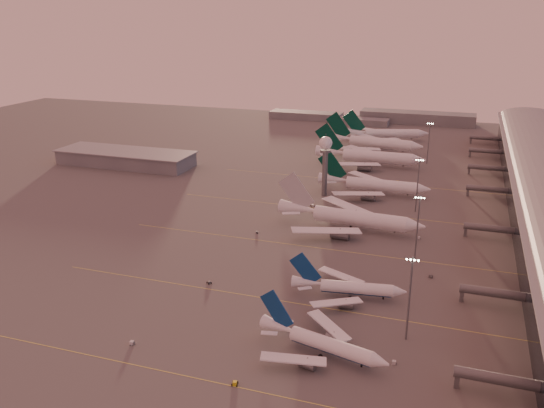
% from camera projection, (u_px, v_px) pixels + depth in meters
% --- Properties ---
extents(ground, '(700.00, 700.00, 0.00)m').
position_uv_depth(ground, '(215.00, 306.00, 177.52)').
color(ground, '#535151').
rests_on(ground, ground).
extents(taxiway_markings, '(180.00, 185.25, 0.02)m').
position_uv_depth(taxiway_markings, '(348.00, 251.00, 218.58)').
color(taxiway_markings, '#E7DA51').
rests_on(taxiway_markings, ground).
extents(hangar, '(82.00, 27.00, 8.50)m').
position_uv_depth(hangar, '(126.00, 158.00, 338.32)').
color(hangar, slate).
rests_on(hangar, ground).
extents(radar_tower, '(6.40, 6.40, 31.10)m').
position_uv_depth(radar_tower, '(325.00, 154.00, 276.91)').
color(radar_tower, slate).
rests_on(radar_tower, ground).
extents(mast_a, '(3.60, 0.56, 25.00)m').
position_uv_depth(mast_a, '(410.00, 295.00, 155.42)').
color(mast_a, slate).
rests_on(mast_a, ground).
extents(mast_b, '(3.60, 0.56, 25.00)m').
position_uv_depth(mast_b, '(418.00, 225.00, 205.66)').
color(mast_b, slate).
rests_on(mast_b, ground).
extents(mast_c, '(3.60, 0.56, 25.00)m').
position_uv_depth(mast_c, '(418.00, 183.00, 256.52)').
color(mast_c, slate).
rests_on(mast_c, ground).
extents(mast_d, '(3.60, 0.56, 25.00)m').
position_uv_depth(mast_d, '(429.00, 141.00, 337.85)').
color(mast_d, slate).
rests_on(mast_d, ground).
extents(distant_horizon, '(165.00, 37.50, 9.00)m').
position_uv_depth(distant_horizon, '(382.00, 118.00, 467.09)').
color(distant_horizon, slate).
rests_on(distant_horizon, ground).
extents(narrowbody_near, '(37.67, 29.70, 14.98)m').
position_uv_depth(narrowbody_near, '(322.00, 345.00, 151.57)').
color(narrowbody_near, white).
rests_on(narrowbody_near, ground).
extents(narrowbody_mid, '(36.99, 29.34, 14.50)m').
position_uv_depth(narrowbody_mid, '(348.00, 289.00, 182.02)').
color(narrowbody_mid, white).
rests_on(narrowbody_mid, ground).
extents(widebody_white, '(62.94, 50.29, 22.13)m').
position_uv_depth(widebody_white, '(350.00, 221.00, 238.82)').
color(widebody_white, white).
rests_on(widebody_white, ground).
extents(greentail_a, '(56.41, 45.57, 20.49)m').
position_uv_depth(greentail_a, '(374.00, 187.00, 284.77)').
color(greentail_a, white).
rests_on(greentail_a, ground).
extents(greentail_b, '(65.51, 52.93, 23.80)m').
position_uv_depth(greentail_b, '(370.00, 159.00, 336.41)').
color(greentail_b, white).
rests_on(greentail_b, ground).
extents(greentail_c, '(65.01, 52.21, 23.67)m').
position_uv_depth(greentail_c, '(374.00, 145.00, 371.93)').
color(greentail_c, white).
rests_on(greentail_c, ground).
extents(greentail_d, '(58.38, 46.44, 21.89)m').
position_uv_depth(greentail_d, '(386.00, 135.00, 400.77)').
color(greentail_d, white).
rests_on(greentail_d, ground).
extents(gsv_truck_a, '(5.71, 2.75, 2.21)m').
position_uv_depth(gsv_truck_a, '(133.00, 341.00, 156.75)').
color(gsv_truck_a, silver).
rests_on(gsv_truck_a, ground).
extents(gsv_tug_near, '(2.57, 3.65, 0.96)m').
position_uv_depth(gsv_tug_near, '(235.00, 383.00, 140.09)').
color(gsv_tug_near, yellow).
rests_on(gsv_tug_near, ground).
extents(gsv_catering_a, '(4.66, 2.24, 3.82)m').
position_uv_depth(gsv_catering_a, '(395.00, 358.00, 147.87)').
color(gsv_catering_a, silver).
rests_on(gsv_catering_a, ground).
extents(gsv_tug_mid, '(3.62, 3.34, 0.89)m').
position_uv_depth(gsv_tug_mid, '(209.00, 283.00, 191.97)').
color(gsv_tug_mid, '#515356').
rests_on(gsv_tug_mid, ground).
extents(gsv_truck_b, '(5.59, 3.86, 2.13)m').
position_uv_depth(gsv_truck_b, '(432.00, 275.00, 196.04)').
color(gsv_truck_b, '#515356').
rests_on(gsv_truck_b, ground).
extents(gsv_truck_c, '(5.07, 3.67, 1.94)m').
position_uv_depth(gsv_truck_c, '(258.00, 231.00, 235.29)').
color(gsv_truck_c, '#515356').
rests_on(gsv_truck_c, ground).
extents(gsv_catering_b, '(4.70, 2.63, 3.67)m').
position_uv_depth(gsv_catering_b, '(420.00, 235.00, 229.20)').
color(gsv_catering_b, silver).
rests_on(gsv_catering_b, ground).
extents(gsv_tug_far, '(4.21, 3.90, 1.04)m').
position_uv_depth(gsv_tug_far, '(312.00, 206.00, 267.18)').
color(gsv_tug_far, silver).
rests_on(gsv_tug_far, ground).
extents(gsv_truck_d, '(3.79, 5.73, 2.18)m').
position_uv_depth(gsv_truck_d, '(300.00, 186.00, 294.86)').
color(gsv_truck_d, silver).
rests_on(gsv_truck_d, ground).
extents(gsv_tug_hangar, '(3.74, 2.33, 1.05)m').
position_uv_depth(gsv_tug_hangar, '(397.00, 182.00, 304.03)').
color(gsv_tug_hangar, yellow).
rests_on(gsv_tug_hangar, ground).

